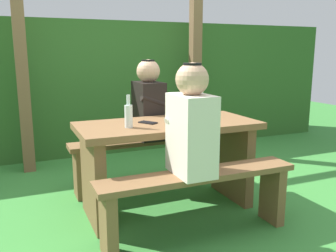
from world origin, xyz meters
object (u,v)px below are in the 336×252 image
bench_far (146,153)px  bottle_left (129,115)px  person_white_shirt (191,124)px  drinking_glass (180,114)px  cell_phone (148,123)px  person_black_coat (149,103)px  picnic_table (168,150)px  bench_near (199,191)px

bench_far → bottle_left: size_ratio=5.86×
person_white_shirt → bottle_left: (-0.28, 0.45, 0.01)m
drinking_glass → cell_phone: 0.28m
person_black_coat → bottle_left: bearing=-122.3°
picnic_table → person_white_shirt: (-0.06, -0.52, 0.31)m
picnic_table → bench_far: 0.54m
drinking_glass → bottle_left: (-0.46, -0.10, 0.04)m
drinking_glass → cell_phone: (-0.27, 0.00, -0.04)m
bench_near → cell_phone: cell_phone is taller
picnic_table → person_white_shirt: bearing=-96.6°
person_black_coat → drinking_glass: 0.50m
picnic_table → bench_near: size_ratio=1.00×
cell_phone → person_black_coat: bearing=36.3°
picnic_table → bench_far: (0.00, 0.52, -0.15)m
person_black_coat → bottle_left: person_black_coat is taller
cell_phone → bench_near: bearing=-106.7°
bench_far → cell_phone: cell_phone is taller
person_white_shirt → bottle_left: bearing=122.0°
bench_near → drinking_glass: drinking_glass is taller
person_white_shirt → person_black_coat: size_ratio=1.00×
picnic_table → bottle_left: (-0.34, -0.07, 0.32)m
person_black_coat → bottle_left: 0.70m
bench_far → bottle_left: (-0.34, -0.59, 0.47)m
bench_near → cell_phone: size_ratio=10.00×
bench_far → person_black_coat: size_ratio=1.95×
person_white_shirt → cell_phone: 0.56m
bench_far → person_white_shirt: 1.14m
bench_far → person_white_shirt: person_white_shirt is taller
bench_near → person_black_coat: (0.03, 1.04, 0.47)m
bench_far → drinking_glass: drinking_glass is taller
drinking_glass → person_white_shirt: bearing=-108.0°
bench_far → cell_phone: size_ratio=10.00×
picnic_table → drinking_glass: bearing=13.5°
picnic_table → bench_near: bearing=-90.0°
bench_far → drinking_glass: (0.12, -0.49, 0.43)m
bench_near → drinking_glass: 0.71m
bench_near → person_white_shirt: bearing=176.8°
picnic_table → person_black_coat: person_black_coat is taller
bench_far → person_black_coat: bearing=-5.9°
bench_far → person_black_coat: 0.47m
bottle_left → bench_far: bearing=60.2°
bottle_left → drinking_glass: bearing=12.2°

